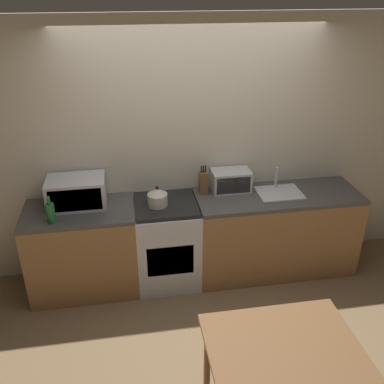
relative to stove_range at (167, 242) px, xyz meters
The scene contains 12 objects.
ground_plane 0.91m from the stove_range, 66.22° to the right, with size 16.00×16.00×0.00m, color brown.
wall_back 0.97m from the stove_range, 47.14° to the left, with size 10.00×0.06×2.60m.
counter_left_run 0.83m from the stove_range, behind, with size 1.04×0.62×0.90m.
counter_right_run 1.15m from the stove_range, ahead, with size 1.68×0.62×0.90m.
stove_range is the anchor object (origin of this frame).
kettle 0.55m from the stove_range, 158.55° to the right, with size 0.19×0.19×0.21m.
microwave 1.03m from the stove_range, behind, with size 0.54×0.36×0.28m.
bottle 1.20m from the stove_range, behind, with size 0.08×0.08×0.25m.
knife_block 0.72m from the stove_range, 22.04° to the left, with size 0.08×0.10×0.30m.
toaster_oven 0.91m from the stove_range, 13.61° to the left, with size 0.39×0.24×0.22m.
sink_basin 1.25m from the stove_range, ahead, with size 0.44×0.35×0.24m.
dining_table 1.90m from the stove_range, 72.78° to the right, with size 0.99×0.79×0.76m.
Camera 1 is at (-0.67, -2.93, 2.87)m, focal length 40.00 mm.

